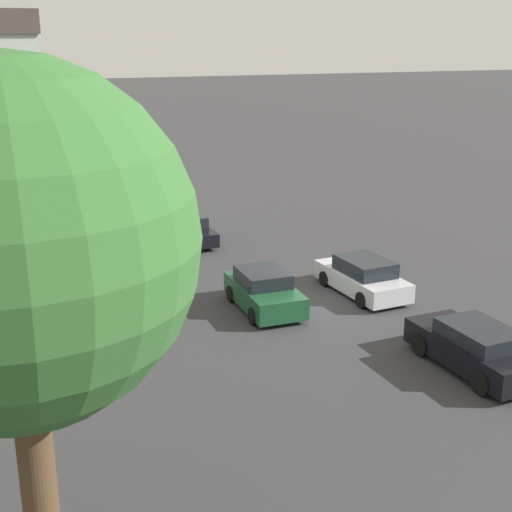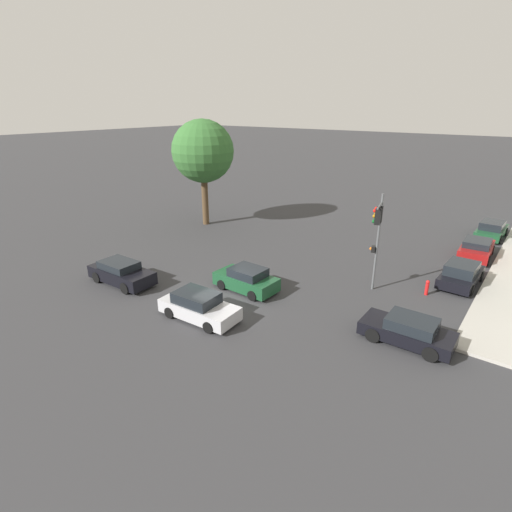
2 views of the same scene
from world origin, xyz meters
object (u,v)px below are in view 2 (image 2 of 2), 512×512
(parked_car_0, at_px, (461,274))
(parked_car_1, at_px, (477,249))
(parked_car_2, at_px, (492,230))
(street_tree, at_px, (203,152))
(crossing_car_2, at_px, (121,273))
(crossing_car_1, at_px, (199,306))
(crossing_car_0, at_px, (246,279))
(crossing_car_3, at_px, (408,331))
(fire_hydrant, at_px, (427,287))
(traffic_signal, at_px, (377,227))

(parked_car_0, xyz_separation_m, parked_car_1, (-0.12, 5.79, -0.00))
(parked_car_1, height_order, parked_car_2, parked_car_2)
(street_tree, relative_size, crossing_car_2, 2.08)
(parked_car_0, relative_size, parked_car_2, 0.95)
(crossing_car_1, distance_m, parked_car_1, 21.00)
(crossing_car_0, xyz_separation_m, parked_car_0, (10.09, 8.61, -0.02))
(parked_car_0, bearing_deg, crossing_car_3, 178.35)
(parked_car_0, xyz_separation_m, fire_hydrant, (-1.25, -2.78, -0.18))
(crossing_car_1, height_order, parked_car_0, crossing_car_1)
(crossing_car_0, bearing_deg, parked_car_1, -123.24)
(crossing_car_1, relative_size, fire_hydrant, 4.72)
(crossing_car_1, bearing_deg, parked_car_2, 64.59)
(parked_car_2, height_order, fire_hydrant, parked_car_2)
(crossing_car_3, bearing_deg, crossing_car_1, 23.04)
(crossing_car_0, distance_m, parked_car_2, 22.69)
(crossing_car_2, height_order, parked_car_2, crossing_car_2)
(traffic_signal, height_order, crossing_car_1, traffic_signal)
(crossing_car_1, relative_size, parked_car_1, 1.01)
(street_tree, height_order, traffic_signal, street_tree)
(crossing_car_2, distance_m, parked_car_0, 21.04)
(crossing_car_3, bearing_deg, street_tree, -23.31)
(crossing_car_2, bearing_deg, parked_car_1, 45.57)
(traffic_signal, height_order, crossing_car_3, traffic_signal)
(traffic_signal, xyz_separation_m, parked_car_2, (4.02, 16.13, -3.38))
(parked_car_2, bearing_deg, traffic_signal, 168.17)
(crossing_car_2, bearing_deg, parked_car_2, 53.16)
(crossing_car_2, height_order, parked_car_1, crossing_car_2)
(traffic_signal, xyz_separation_m, crossing_car_0, (-6.08, -4.18, -3.36))
(street_tree, bearing_deg, parked_car_2, 27.56)
(crossing_car_2, distance_m, parked_car_2, 29.54)
(street_tree, relative_size, traffic_signal, 1.60)
(crossing_car_2, bearing_deg, fire_hydrant, 29.93)
(crossing_car_0, height_order, fire_hydrant, crossing_car_0)
(crossing_car_1, xyz_separation_m, crossing_car_3, (9.43, 4.16, -0.03))
(parked_car_2, relative_size, fire_hydrant, 4.82)
(fire_hydrant, bearing_deg, crossing_car_2, -148.22)
(fire_hydrant, bearing_deg, parked_car_1, 82.51)
(fire_hydrant, bearing_deg, traffic_signal, -149.16)
(parked_car_1, bearing_deg, street_tree, 102.25)
(parked_car_2, bearing_deg, fire_hydrant, 177.19)
(street_tree, xyz_separation_m, traffic_signal, (17.88, -4.70, -2.54))
(parked_car_0, bearing_deg, fire_hydrant, 157.95)
(crossing_car_0, distance_m, crossing_car_2, 7.87)
(parked_car_2, distance_m, fire_hydrant, 14.54)
(crossing_car_3, height_order, fire_hydrant, crossing_car_3)
(crossing_car_0, relative_size, crossing_car_2, 0.86)
(crossing_car_2, bearing_deg, crossing_car_0, 27.75)
(traffic_signal, relative_size, parked_car_2, 1.32)
(traffic_signal, bearing_deg, crossing_car_3, 117.78)
(parked_car_2, bearing_deg, crossing_car_2, 147.17)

